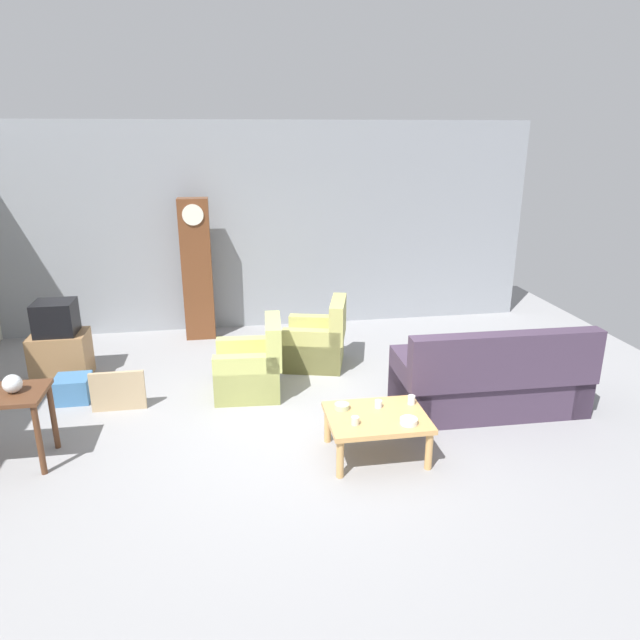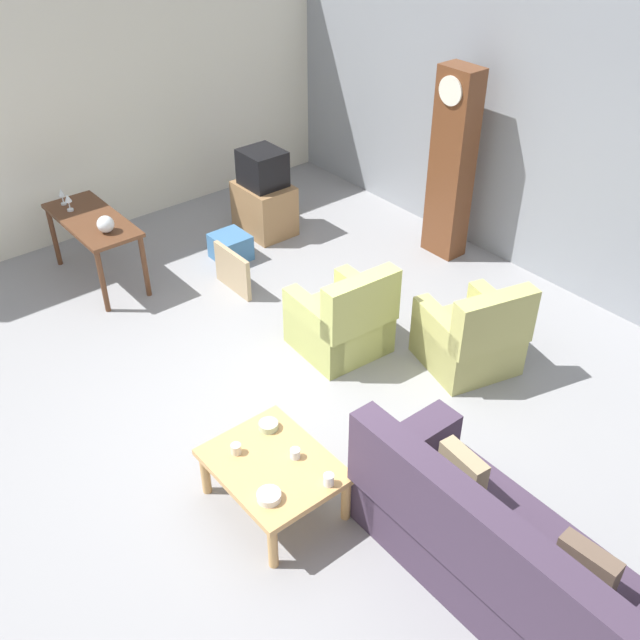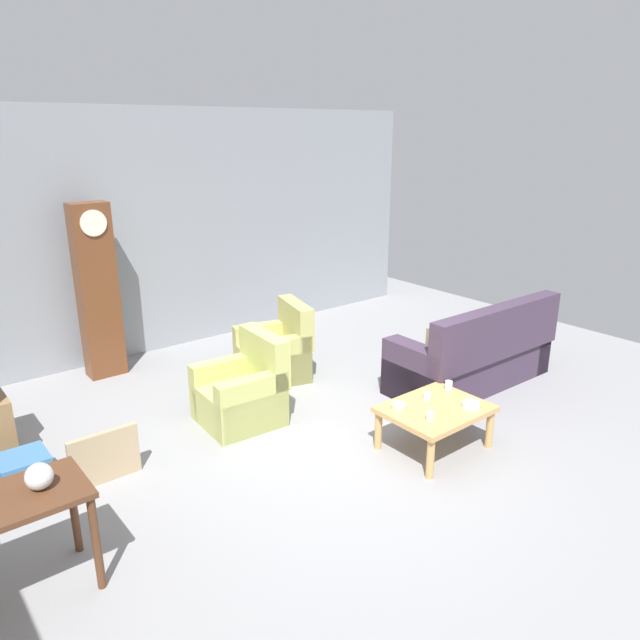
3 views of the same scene
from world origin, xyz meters
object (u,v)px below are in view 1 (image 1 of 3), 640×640
(framed_picture_leaning, at_px, (118,391))
(bowl_white_stacked, at_px, (409,421))
(cup_blue_rimmed, at_px, (378,404))
(tv_crt, at_px, (55,318))
(storage_box_blue, at_px, (73,389))
(couch_floral, at_px, (491,383))
(grandfather_clock, at_px, (197,270))
(bowl_shallow_green, at_px, (342,406))
(armchair_olive_near, at_px, (252,369))
(cup_white_porcelain, at_px, (411,400))
(cup_cream_tall, at_px, (355,421))
(coffee_table_wood, at_px, (377,421))
(glass_dome_cloche, at_px, (12,384))
(armchair_olive_far, at_px, (318,343))
(tv_stand_cabinet, at_px, (61,356))

(framed_picture_leaning, bearing_deg, bowl_white_stacked, -29.21)
(cup_blue_rimmed, bearing_deg, tv_crt, 147.34)
(storage_box_blue, bearing_deg, couch_floral, -12.68)
(grandfather_clock, relative_size, bowl_shallow_green, 14.37)
(armchair_olive_near, xyz_separation_m, cup_white_porcelain, (1.53, -1.44, 0.17))
(cup_white_porcelain, distance_m, bowl_shallow_green, 0.71)
(couch_floral, xyz_separation_m, cup_cream_tall, (-1.75, -0.84, 0.12))
(coffee_table_wood, distance_m, framed_picture_leaning, 3.00)
(cup_cream_tall, bearing_deg, bowl_white_stacked, -7.97)
(glass_dome_cloche, height_order, bowl_shallow_green, glass_dome_cloche)
(tv_crt, height_order, cup_blue_rimmed, tv_crt)
(storage_box_blue, bearing_deg, armchair_olive_near, -3.61)
(coffee_table_wood, bearing_deg, grandfather_clock, 115.63)
(armchair_olive_far, xyz_separation_m, grandfather_clock, (-1.60, 1.39, 0.76))
(coffee_table_wood, relative_size, cup_white_porcelain, 10.86)
(armchair_olive_near, bearing_deg, armchair_olive_far, 38.63)
(tv_stand_cabinet, distance_m, glass_dome_cloche, 2.10)
(tv_stand_cabinet, bearing_deg, glass_dome_cloche, -85.95)
(storage_box_blue, bearing_deg, cup_blue_rimmed, -25.96)
(armchair_olive_far, distance_m, bowl_white_stacked, 2.62)
(glass_dome_cloche, bearing_deg, bowl_white_stacked, -9.79)
(glass_dome_cloche, bearing_deg, couch_floral, 3.35)
(cup_white_porcelain, bearing_deg, tv_stand_cabinet, 149.95)
(framed_picture_leaning, bearing_deg, armchair_olive_near, 8.08)
(glass_dome_cloche, relative_size, bowl_shallow_green, 1.18)
(framed_picture_leaning, relative_size, storage_box_blue, 1.51)
(couch_floral, height_order, storage_box_blue, couch_floral)
(tv_crt, xyz_separation_m, storage_box_blue, (0.28, -0.68, -0.67))
(grandfather_clock, height_order, tv_crt, grandfather_clock)
(armchair_olive_far, distance_m, framed_picture_leaning, 2.63)
(armchair_olive_near, relative_size, framed_picture_leaning, 1.53)
(coffee_table_wood, xyz_separation_m, framed_picture_leaning, (-2.65, 1.40, -0.14))
(couch_floral, distance_m, glass_dome_cloche, 4.89)
(grandfather_clock, height_order, bowl_white_stacked, grandfather_clock)
(tv_crt, bearing_deg, tv_stand_cabinet, 0.00)
(couch_floral, height_order, bowl_shallow_green, couch_floral)
(armchair_olive_far, relative_size, bowl_white_stacked, 5.79)
(grandfather_clock, relative_size, bowl_white_stacked, 12.80)
(armchair_olive_far, distance_m, bowl_shallow_green, 2.19)
(bowl_shallow_green, bearing_deg, grandfather_clock, 112.71)
(cup_blue_rimmed, relative_size, cup_cream_tall, 0.97)
(cup_white_porcelain, relative_size, bowl_white_stacked, 0.53)
(grandfather_clock, distance_m, cup_white_porcelain, 4.24)
(coffee_table_wood, relative_size, glass_dome_cloche, 5.51)
(coffee_table_wood, bearing_deg, bowl_white_stacked, -40.87)
(coffee_table_wood, bearing_deg, bowl_shallow_green, 149.06)
(cup_cream_tall, bearing_deg, coffee_table_wood, 30.43)
(couch_floral, xyz_separation_m, glass_dome_cloche, (-4.86, -0.28, 0.48))
(tv_crt, distance_m, bowl_white_stacked, 4.61)
(glass_dome_cloche, distance_m, cup_white_porcelain, 3.78)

